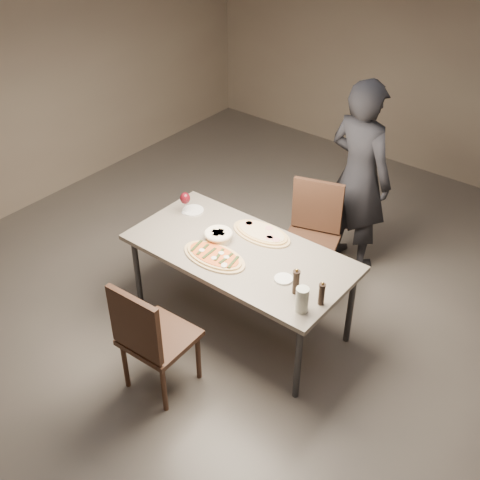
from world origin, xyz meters
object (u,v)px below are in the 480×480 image
Objects in this scene: zucchini_pizza at (214,256)px; ham_pizza at (261,233)px; chair_far at (312,231)px; carafe at (302,300)px; bread_basket at (218,235)px; diner at (359,177)px; pepper_mill_left at (296,282)px; dining_table at (240,256)px; chair_near at (150,335)px.

zucchini_pizza reaches higher than ham_pizza.
chair_far is (0.24, 1.03, -0.21)m from zucchini_pizza.
carafe reaches higher than ham_pizza.
bread_basket is (-0.13, 0.20, 0.03)m from zucchini_pizza.
diner is at bearing 59.28° from ham_pizza.
diner is (-0.35, 1.52, 0.05)m from pepper_mill_left.
zucchini_pizza is 1.04× the size of ham_pizza.
ham_pizza is 0.61m from chair_far.
chair_far reaches higher than zucchini_pizza.
bread_basket is 1.02m from carafe.
dining_table is at bearing -0.67° from bread_basket.
carafe is (0.86, -0.08, 0.08)m from zucchini_pizza.
chair_near is at bearing -86.58° from zucchini_pizza.
ham_pizza is 1.27m from chair_near.
pepper_mill_left is at bearing -13.69° from dining_table.
chair_near is (0.06, -0.77, -0.21)m from zucchini_pizza.
carafe is at bearing 38.33° from chair_near.
ham_pizza is at bearing 51.36° from bread_basket.
chair_near is at bearing -108.44° from ham_pizza.
zucchini_pizza is at bearing -115.43° from dining_table.
zucchini_pizza is at bearing 59.08° from chair_far.
carafe is at bearing -53.12° from ham_pizza.
diner is (-0.49, 1.65, 0.06)m from carafe.
ham_pizza is at bearing 57.38° from chair_far.
bread_basket is (-0.22, -0.28, 0.03)m from ham_pizza.
carafe is at bearing -20.30° from dining_table.
dining_table is 8.46× the size of pepper_mill_left.
chair_near is (-0.66, -0.82, -0.30)m from pepper_mill_left.
bread_basket is 1.45m from diner.
ham_pizza is at bearing 78.15° from zucchini_pizza.
diner is at bearing 76.14° from zucchini_pizza.
chair_near is 1.82m from chair_far.
diner is at bearing 80.03° from chair_near.
pepper_mill_left is 0.22× the size of chair_far.
pepper_mill_left is at bearing -51.39° from ham_pizza.
zucchini_pizza is at bearing -117.83° from ham_pizza.
zucchini_pizza is 0.31× the size of diner.
chair_far is (0.37, 0.83, -0.25)m from bread_basket.
diner is at bearing -120.93° from chair_far.
zucchini_pizza is 0.86m from carafe.
ham_pizza is at bearing 85.82° from chair_near.
chair_near and chair_far have the same top height.
chair_near is at bearing -139.23° from carafe.
diner is (0.27, 1.08, 0.14)m from ham_pizza.
diner is (0.12, 0.53, 0.35)m from chair_far.
bread_basket reaches higher than zucchini_pizza.
dining_table is 0.29m from ham_pizza.
diner reaches higher than chair_far.
carafe is 1.72m from diner.
ham_pizza is at bearing 145.32° from pepper_mill_left.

